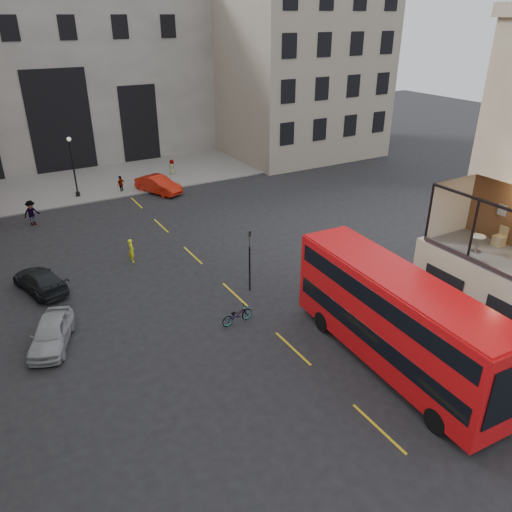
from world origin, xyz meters
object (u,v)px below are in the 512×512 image
pedestrian_d (172,167)px  cafe_chair_d (499,240)px  traffic_light_near (250,253)px  car_c (40,281)px  cafe_table_far (478,241)px  car_a (51,333)px  pedestrian_b (32,213)px  street_lamp_b (74,171)px  bicycle (237,315)px  cyclist (131,250)px  bus_near (395,317)px  car_b (158,185)px  pedestrian_c (121,184)px

pedestrian_d → cafe_chair_d: cafe_chair_d is taller
traffic_light_near → car_c: traffic_light_near is taller
pedestrian_d → cafe_table_far: bearing=154.4°
car_a → pedestrian_b: pedestrian_b is taller
pedestrian_d → pedestrian_b: bearing=87.1°
street_lamp_b → bicycle: (2.74, -24.64, -1.92)m
traffic_light_near → bicycle: traffic_light_near is taller
cafe_table_far → cyclist: bearing=125.9°
bus_near → bicycle: bearing=124.1°
car_a → car_b: size_ratio=0.88×
pedestrian_c → pedestrian_d: size_ratio=0.99×
car_a → pedestrian_b: size_ratio=2.08×
street_lamp_b → car_a: size_ratio=1.30×
car_c → cafe_chair_d: size_ratio=4.64×
bus_near → car_a: 16.28m
pedestrian_b → car_c: bearing=-117.1°
car_b → cafe_table_far: cafe_table_far is taller
bus_near → car_b: (-0.57, 28.79, -1.82)m
car_a → cyclist: (6.20, 7.01, 0.10)m
bicycle → pedestrian_b: bearing=14.9°
pedestrian_d → car_b: bearing=116.5°
car_c → pedestrian_d: bearing=-146.1°
cafe_table_far → bicycle: bearing=145.0°
car_a → pedestrian_d: size_ratio=2.60×
car_b → pedestrian_d: bearing=32.2°
traffic_light_near → cyclist: traffic_light_near is taller
cafe_chair_d → pedestrian_d: bearing=96.4°
car_b → cafe_chair_d: size_ratio=4.85×
bus_near → cafe_table_far: (4.84, 0.07, 2.53)m
bus_near → pedestrian_c: bearing=96.4°
traffic_light_near → car_b: traffic_light_near is taller
street_lamp_b → bus_near: (7.19, -31.21, 0.20)m
cafe_chair_d → bus_near: bearing=179.6°
traffic_light_near → street_lamp_b: 22.56m
car_b → cafe_table_far: size_ratio=5.86×
bus_near → car_a: bus_near is taller
bus_near → car_b: bearing=91.1°
bicycle → car_b: bearing=-14.8°
street_lamp_b → bus_near: street_lamp_b is taller
bus_near → pedestrian_b: (-11.60, 26.36, -1.61)m
car_a → car_c: 5.99m
car_a → cafe_chair_d: cafe_chair_d is taller
car_b → pedestrian_b: size_ratio=2.38×
pedestrian_c → cafe_chair_d: bearing=75.3°
pedestrian_d → cyclist: bearing=121.3°
car_a → pedestrian_c: (9.72, 21.23, 0.09)m
street_lamp_b → car_a: bearing=-105.3°
pedestrian_c → pedestrian_d: bearing=172.8°
pedestrian_b → pedestrian_c: size_ratio=1.25×
cyclist → cafe_chair_d: size_ratio=1.65×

